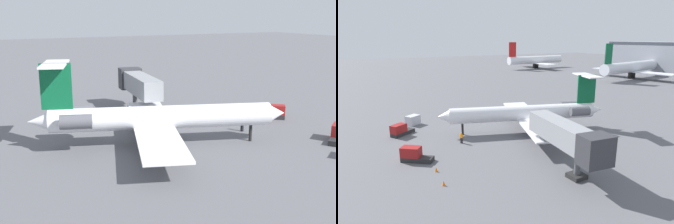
% 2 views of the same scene
% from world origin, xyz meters
% --- Properties ---
extents(ground_plane, '(400.00, 400.00, 0.10)m').
position_xyz_m(ground_plane, '(0.00, 0.00, -0.05)').
color(ground_plane, '#5B5B60').
extents(regional_jet, '(23.71, 27.34, 9.24)m').
position_xyz_m(regional_jet, '(-1.03, -0.00, 3.22)').
color(regional_jet, white).
rests_on(regional_jet, ground_plane).
extents(jet_bridge, '(13.62, 4.80, 5.94)m').
position_xyz_m(jet_bridge, '(13.99, -4.82, 4.24)').
color(jet_bridge, gray).
rests_on(jet_bridge, ground_plane).
extents(ground_crew_marshaller, '(0.45, 0.35, 1.69)m').
position_xyz_m(ground_crew_marshaller, '(-1.18, -12.04, 0.86)').
color(ground_crew_marshaller, black).
rests_on(ground_crew_marshaller, ground_plane).
extents(baggage_tug_trailing, '(3.58, 4.01, 1.90)m').
position_xyz_m(baggage_tug_trailing, '(1.84, -19.69, 0.84)').
color(baggage_tug_trailing, '#262628').
rests_on(baggage_tug_trailing, ground_plane).
extents(traffic_cone_near, '(0.36, 0.36, 0.55)m').
position_xyz_m(traffic_cone_near, '(6.21, -18.19, 0.28)').
color(traffic_cone_near, orange).
rests_on(traffic_cone_near, ground_plane).
extents(traffic_cone_mid, '(0.36, 0.36, 0.55)m').
position_xyz_m(traffic_cone_mid, '(9.85, -18.50, 0.28)').
color(traffic_cone_mid, orange).
rests_on(traffic_cone_mid, ground_plane).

